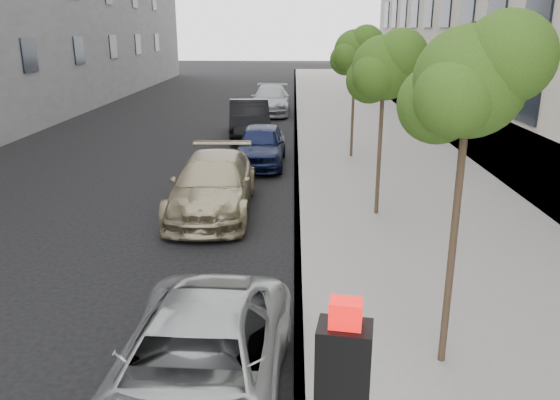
{
  "coord_description": "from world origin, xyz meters",
  "views": [
    {
      "loc": [
        1.07,
        -5.29,
        4.65
      ],
      "look_at": [
        0.82,
        4.71,
        1.5
      ],
      "focal_mm": 35.0,
      "sensor_mm": 36.0,
      "label": 1
    }
  ],
  "objects_px": {
    "sedan_black": "(249,119)",
    "sedan_rear": "(271,100)",
    "tree_near": "(472,82)",
    "tree_far": "(356,51)",
    "sedan_blue": "(260,145)",
    "minivan": "(196,370)",
    "tree_mid": "(385,68)",
    "suv": "(213,184)"
  },
  "relations": [
    {
      "from": "sedan_black",
      "to": "tree_near",
      "type": "bearing_deg",
      "value": -82.21
    },
    {
      "from": "tree_far",
      "to": "suv",
      "type": "distance_m",
      "value": 8.05
    },
    {
      "from": "sedan_black",
      "to": "tree_mid",
      "type": "bearing_deg",
      "value": -74.75
    },
    {
      "from": "tree_far",
      "to": "sedan_rear",
      "type": "height_order",
      "value": "tree_far"
    },
    {
      "from": "tree_far",
      "to": "minivan",
      "type": "relative_size",
      "value": 1.0
    },
    {
      "from": "tree_far",
      "to": "sedan_black",
      "type": "xyz_separation_m",
      "value": [
        -4.13,
        4.34,
        -3.09
      ]
    },
    {
      "from": "tree_near",
      "to": "minivan",
      "type": "bearing_deg",
      "value": -162.15
    },
    {
      "from": "tree_mid",
      "to": "suv",
      "type": "distance_m",
      "value": 5.25
    },
    {
      "from": "sedan_blue",
      "to": "sedan_rear",
      "type": "distance_m",
      "value": 12.3
    },
    {
      "from": "tree_near",
      "to": "minivan",
      "type": "height_order",
      "value": "tree_near"
    },
    {
      "from": "tree_near",
      "to": "tree_mid",
      "type": "bearing_deg",
      "value": 90.0
    },
    {
      "from": "tree_near",
      "to": "tree_far",
      "type": "height_order",
      "value": "tree_near"
    },
    {
      "from": "tree_far",
      "to": "suv",
      "type": "bearing_deg",
      "value": -125.2
    },
    {
      "from": "tree_far",
      "to": "sedan_blue",
      "type": "height_order",
      "value": "tree_far"
    },
    {
      "from": "tree_near",
      "to": "sedan_black",
      "type": "xyz_separation_m",
      "value": [
        -4.13,
        17.34,
        -3.22
      ]
    },
    {
      "from": "tree_mid",
      "to": "sedan_rear",
      "type": "distance_m",
      "value": 18.56
    },
    {
      "from": "tree_far",
      "to": "sedan_rear",
      "type": "distance_m",
      "value": 12.4
    },
    {
      "from": "tree_near",
      "to": "suv",
      "type": "xyz_separation_m",
      "value": [
        -4.26,
        6.95,
        -3.29
      ]
    },
    {
      "from": "minivan",
      "to": "sedan_blue",
      "type": "height_order",
      "value": "sedan_blue"
    },
    {
      "from": "minivan",
      "to": "tree_mid",
      "type": "bearing_deg",
      "value": 68.65
    },
    {
      "from": "tree_mid",
      "to": "sedan_rear",
      "type": "height_order",
      "value": "tree_mid"
    },
    {
      "from": "tree_near",
      "to": "sedan_blue",
      "type": "bearing_deg",
      "value": 105.27
    },
    {
      "from": "tree_far",
      "to": "sedan_black",
      "type": "height_order",
      "value": "tree_far"
    },
    {
      "from": "tree_near",
      "to": "sedan_rear",
      "type": "bearing_deg",
      "value": 98.1
    },
    {
      "from": "tree_far",
      "to": "sedan_blue",
      "type": "relative_size",
      "value": 1.11
    },
    {
      "from": "suv",
      "to": "sedan_black",
      "type": "bearing_deg",
      "value": 88.4
    },
    {
      "from": "tree_mid",
      "to": "minivan",
      "type": "distance_m",
      "value": 8.84
    },
    {
      "from": "suv",
      "to": "sedan_black",
      "type": "xyz_separation_m",
      "value": [
        0.13,
        10.39,
        0.07
      ]
    },
    {
      "from": "sedan_black",
      "to": "sedan_rear",
      "type": "bearing_deg",
      "value": 79.22
    },
    {
      "from": "tree_mid",
      "to": "sedan_rear",
      "type": "bearing_deg",
      "value": 100.97
    },
    {
      "from": "minivan",
      "to": "sedan_black",
      "type": "xyz_separation_m",
      "value": [
        -0.8,
        18.41,
        0.16
      ]
    },
    {
      "from": "suv",
      "to": "sedan_rear",
      "type": "xyz_separation_m",
      "value": [
        0.78,
        17.53,
        0.03
      ]
    },
    {
      "from": "tree_near",
      "to": "sedan_blue",
      "type": "xyz_separation_m",
      "value": [
        -3.33,
        12.19,
        -3.31
      ]
    },
    {
      "from": "minivan",
      "to": "sedan_rear",
      "type": "relative_size",
      "value": 0.88
    },
    {
      "from": "tree_far",
      "to": "sedan_blue",
      "type": "xyz_separation_m",
      "value": [
        -3.33,
        -0.81,
        -3.18
      ]
    },
    {
      "from": "sedan_blue",
      "to": "sedan_black",
      "type": "distance_m",
      "value": 5.22
    },
    {
      "from": "sedan_blue",
      "to": "tree_mid",
      "type": "bearing_deg",
      "value": -58.56
    },
    {
      "from": "suv",
      "to": "tree_near",
      "type": "bearing_deg",
      "value": -59.35
    },
    {
      "from": "sedan_black",
      "to": "tree_far",
      "type": "bearing_deg",
      "value": -52.03
    },
    {
      "from": "tree_mid",
      "to": "suv",
      "type": "xyz_separation_m",
      "value": [
        -4.26,
        0.45,
        -3.03
      ]
    },
    {
      "from": "sedan_black",
      "to": "suv",
      "type": "bearing_deg",
      "value": -96.35
    },
    {
      "from": "minivan",
      "to": "suv",
      "type": "distance_m",
      "value": 8.08
    }
  ]
}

